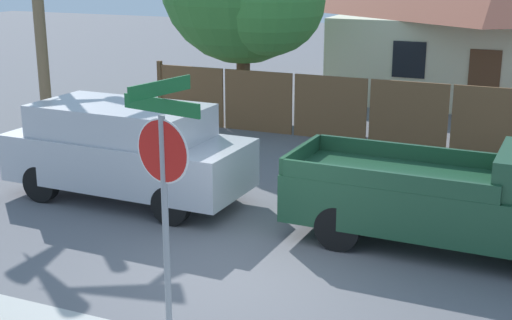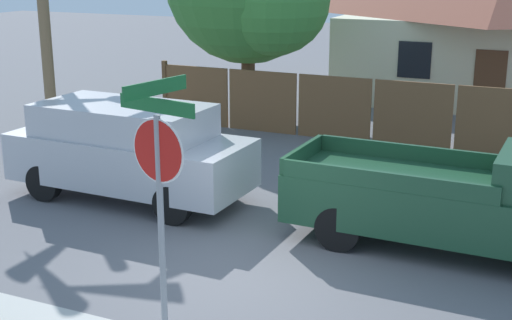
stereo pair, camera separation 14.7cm
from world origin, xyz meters
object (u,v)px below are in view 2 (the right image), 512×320
object	(u,v)px
red_suv	(129,149)
orange_pickup	(470,201)
house	(506,25)
stop_sign	(159,185)

from	to	relation	value
red_suv	orange_pickup	bearing A→B (deg)	1.30
house	stop_sign	world-z (taller)	house
orange_pickup	stop_sign	xyz separation A→B (m)	(-2.51, -5.18, 1.48)
house	orange_pickup	size ratio (longest dim) A/B	1.96
red_suv	stop_sign	bearing A→B (deg)	-51.30
house	orange_pickup	world-z (taller)	house
orange_pickup	stop_sign	size ratio (longest dim) A/B	1.58
stop_sign	orange_pickup	bearing A→B (deg)	75.51
red_suv	stop_sign	xyz separation A→B (m)	(3.96, -5.19, 1.34)
house	stop_sign	bearing A→B (deg)	-94.69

